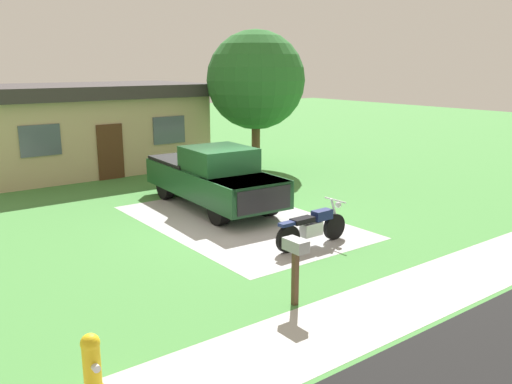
% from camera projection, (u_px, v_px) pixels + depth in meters
% --- Properties ---
extents(ground_plane, '(80.00, 80.00, 0.00)m').
position_uv_depth(ground_plane, '(239.00, 221.00, 14.93)').
color(ground_plane, '#45843E').
extents(driveway_pad, '(4.45, 7.10, 0.01)m').
position_uv_depth(driveway_pad, '(239.00, 221.00, 14.93)').
color(driveway_pad, '#A6A6A6').
rests_on(driveway_pad, ground).
extents(sidewalk_strip, '(36.00, 1.80, 0.01)m').
position_uv_depth(sidewalk_strip, '(418.00, 293.00, 10.27)').
color(sidewalk_strip, '#AFAFAA').
rests_on(sidewalk_strip, ground).
extents(motorcycle, '(2.21, 0.70, 1.09)m').
position_uv_depth(motorcycle, '(313.00, 227.00, 12.86)').
color(motorcycle, black).
rests_on(motorcycle, ground).
extents(pickup_truck, '(2.31, 5.72, 1.90)m').
position_uv_depth(pickup_truck, '(212.00, 176.00, 16.35)').
color(pickup_truck, black).
rests_on(pickup_truck, ground).
extents(fire_hydrant, '(0.32, 0.40, 0.87)m').
position_uv_depth(fire_hydrant, '(92.00, 364.00, 7.06)').
color(fire_hydrant, yellow).
rests_on(fire_hydrant, ground).
extents(mailbox, '(0.26, 0.48, 1.26)m').
position_uv_depth(mailbox, '(296.00, 254.00, 9.56)').
color(mailbox, '#4C3823').
rests_on(mailbox, ground).
extents(shade_tree, '(4.07, 4.07, 5.69)m').
position_uv_depth(shade_tree, '(256.00, 80.00, 21.99)').
color(shade_tree, brown).
rests_on(shade_tree, ground).
extents(neighbor_house, '(9.60, 5.60, 3.50)m').
position_uv_depth(neighbor_house, '(86.00, 126.00, 22.01)').
color(neighbor_house, tan).
rests_on(neighbor_house, ground).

